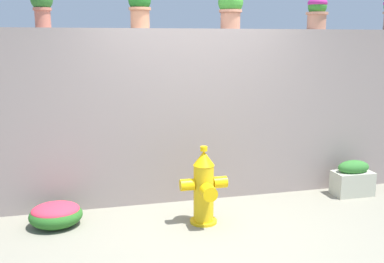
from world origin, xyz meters
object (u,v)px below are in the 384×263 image
potted_plant_3 (231,5)px  flower_bush_left (56,214)px  potted_plant_2 (140,4)px  potted_plant_1 (42,3)px  fire_hydrant (204,188)px  planter_box (353,179)px  potted_plant_4 (317,11)px

potted_plant_3 → flower_bush_left: (-2.11, -0.53, -2.23)m
potted_plant_2 → potted_plant_1: bearing=178.0°
potted_plant_2 → flower_bush_left: bearing=-151.3°
potted_plant_3 → fire_hydrant: bearing=-123.3°
potted_plant_3 → planter_box: size_ratio=0.93×
potted_plant_2 → fire_hydrant: bearing=-58.5°
potted_plant_3 → flower_bush_left: size_ratio=0.83×
potted_plant_1 → planter_box: (3.69, -0.49, -2.14)m
potted_plant_4 → flower_bush_left: bearing=-170.4°
potted_plant_4 → planter_box: potted_plant_4 is taller
flower_bush_left → planter_box: 3.65m
planter_box → flower_bush_left: bearing=-178.3°
potted_plant_2 → planter_box: size_ratio=0.90×
potted_plant_1 → planter_box: 4.30m
potted_plant_2 → potted_plant_4: potted_plant_2 is taller
potted_plant_3 → fire_hydrant: size_ratio=0.54×
fire_hydrant → potted_plant_2: bearing=121.5°
potted_plant_1 → potted_plant_4: size_ratio=1.05×
potted_plant_1 → flower_bush_left: size_ratio=0.75×
potted_plant_4 → planter_box: bearing=-49.2°
potted_plant_1 → potted_plant_2: bearing=-2.0°
flower_bush_left → planter_box: planter_box is taller
potted_plant_3 → potted_plant_4: size_ratio=1.15×
fire_hydrant → flower_bush_left: fire_hydrant is taller
potted_plant_3 → potted_plant_4: bearing=1.0°
fire_hydrant → planter_box: fire_hydrant is taller
fire_hydrant → planter_box: size_ratio=1.72×
potted_plant_1 → planter_box: potted_plant_1 is taller
potted_plant_2 → planter_box: bearing=-9.8°
planter_box → potted_plant_3: bearing=164.6°
potted_plant_2 → potted_plant_4: bearing=-0.2°
potted_plant_3 → flower_bush_left: potted_plant_3 is taller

